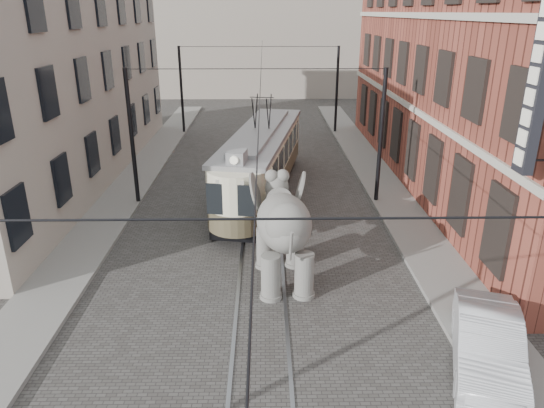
{
  "coord_description": "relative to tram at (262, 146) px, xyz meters",
  "views": [
    {
      "loc": [
        0.12,
        -15.27,
        8.17
      ],
      "look_at": [
        0.37,
        0.45,
        2.1
      ],
      "focal_mm": 33.06,
      "sensor_mm": 36.0,
      "label": 1
    }
  ],
  "objects": [
    {
      "name": "brick_building",
      "position": [
        10.98,
        1.58,
        3.7
      ],
      "size": [
        8.0,
        26.0,
        12.0
      ],
      "primitive_type": "cube",
      "color": "brown",
      "rests_on": "ground"
    },
    {
      "name": "sidewalk_left",
      "position": [
        -6.52,
        -7.42,
        -2.22
      ],
      "size": [
        2.0,
        60.0,
        0.15
      ],
      "primitive_type": "cube",
      "color": "slate",
      "rests_on": "ground"
    },
    {
      "name": "ground",
      "position": [
        -0.02,
        -7.42,
        -2.3
      ],
      "size": [
        120.0,
        120.0,
        0.0
      ],
      "primitive_type": "plane",
      "color": "#44423F"
    },
    {
      "name": "distant_block",
      "position": [
        -0.02,
        32.58,
        4.7
      ],
      "size": [
        28.0,
        10.0,
        14.0
      ],
      "primitive_type": "cube",
      "color": "gray",
      "rests_on": "ground"
    },
    {
      "name": "elephant",
      "position": [
        0.7,
        -8.42,
        -0.71
      ],
      "size": [
        3.27,
        5.4,
        3.17
      ],
      "primitive_type": null,
      "rotation": [
        0.0,
        0.0,
        0.08
      ],
      "color": "#63605B",
      "rests_on": "ground"
    },
    {
      "name": "tram_rails",
      "position": [
        -0.02,
        -7.42,
        -2.29
      ],
      "size": [
        1.54,
        80.0,
        0.02
      ],
      "primitive_type": null,
      "color": "slate",
      "rests_on": "ground"
    },
    {
      "name": "catenary",
      "position": [
        -0.22,
        -2.42,
        0.7
      ],
      "size": [
        11.0,
        30.2,
        6.0
      ],
      "primitive_type": null,
      "color": "black",
      "rests_on": "ground"
    },
    {
      "name": "tram",
      "position": [
        0.0,
        0.0,
        0.0
      ],
      "size": [
        4.39,
        11.83,
        4.6
      ],
      "primitive_type": null,
      "rotation": [
        0.0,
        0.0,
        -0.18
      ],
      "color": "beige",
      "rests_on": "ground"
    },
    {
      "name": "parked_car",
      "position": [
        5.44,
        -12.78,
        -1.6
      ],
      "size": [
        2.74,
        4.47,
        1.39
      ],
      "primitive_type": "imported",
      "rotation": [
        0.0,
        0.0,
        -0.32
      ],
      "color": "#B1B1B6",
      "rests_on": "ground"
    },
    {
      "name": "sidewalk_right",
      "position": [
        5.98,
        -7.42,
        -2.22
      ],
      "size": [
        2.0,
        60.0,
        0.15
      ],
      "primitive_type": "cube",
      "color": "slate",
      "rests_on": "ground"
    },
    {
      "name": "stucco_building",
      "position": [
        -11.02,
        2.58,
        2.7
      ],
      "size": [
        7.0,
        24.0,
        10.0
      ],
      "primitive_type": "cube",
      "color": "gray",
      "rests_on": "ground"
    }
  ]
}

